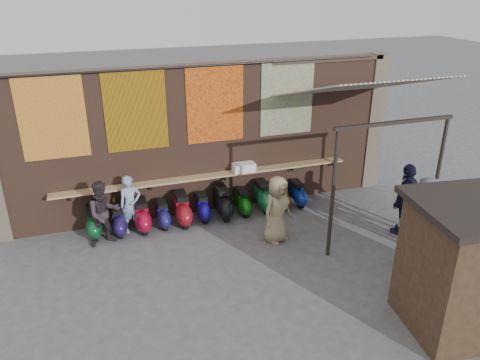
{
  "coord_description": "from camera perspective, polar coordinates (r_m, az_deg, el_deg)",
  "views": [
    {
      "loc": [
        -2.82,
        -8.8,
        6.0
      ],
      "look_at": [
        0.54,
        1.2,
        1.38
      ],
      "focal_mm": 35.0,
      "sensor_mm": 36.0,
      "label": 1
    }
  ],
  "objects": [
    {
      "name": "tapestry_orange",
      "position": [
        12.08,
        -3.05,
        9.22
      ],
      "size": [
        1.5,
        0.02,
        2.0
      ],
      "primitive_type": "cube",
      "color": "#CB5B19",
      "rests_on": "brick_wall"
    },
    {
      "name": "stall_sign",
      "position": [
        9.79,
        24.46,
        -4.41
      ],
      "size": [
        1.19,
        0.2,
        0.5
      ],
      "primitive_type": "cube",
      "rotation": [
        0.0,
        0.0,
        -0.13
      ],
      "color": "gold",
      "rests_on": "market_stall"
    },
    {
      "name": "brick_wall",
      "position": [
        12.5,
        -4.55,
        4.89
      ],
      "size": [
        10.0,
        0.4,
        4.0
      ],
      "primitive_type": "cube",
      "color": "brown",
      "rests_on": "ground"
    },
    {
      "name": "tapestry_redgold",
      "position": [
        11.7,
        -21.9,
        7.06
      ],
      "size": [
        1.5,
        0.02,
        2.0
      ],
      "primitive_type": "cube",
      "color": "maroon",
      "rests_on": "brick_wall"
    },
    {
      "name": "scooter_stool_9",
      "position": [
        13.15,
        4.94,
        -1.93
      ],
      "size": [
        0.33,
        0.73,
        0.7
      ],
      "primitive_type": null,
      "color": "#8F3A0D",
      "rests_on": "ground"
    },
    {
      "name": "eating_counter",
      "position": [
        12.48,
        -4.0,
        0.46
      ],
      "size": [
        8.0,
        0.32,
        0.05
      ],
      "primitive_type": "cube",
      "color": "#9E7A51",
      "rests_on": "brick_wall"
    },
    {
      "name": "shopper_tan",
      "position": [
        11.3,
        4.53,
        -3.59
      ],
      "size": [
        0.98,
        0.83,
        1.7
      ],
      "primitive_type": "imported",
      "rotation": [
        0.0,
        0.0,
        0.42
      ],
      "color": "#8B7B58",
      "rests_on": "ground"
    },
    {
      "name": "scooter_stool_0",
      "position": [
        12.21,
        -17.42,
        -4.96
      ],
      "size": [
        0.36,
        0.8,
        0.76
      ],
      "primitive_type": null,
      "color": "#0E4A26",
      "rests_on": "ground"
    },
    {
      "name": "awning_post_right",
      "position": [
        12.11,
        22.87,
        0.12
      ],
      "size": [
        0.09,
        0.09,
        3.1
      ],
      "primitive_type": "cylinder",
      "color": "black",
      "rests_on": "ground"
    },
    {
      "name": "diner_right",
      "position": [
        11.6,
        -16.26,
        -3.94
      ],
      "size": [
        0.92,
        0.79,
        1.63
      ],
      "primitive_type": "imported",
      "rotation": [
        0.0,
        0.0,
        0.23
      ],
      "color": "#2C2229",
      "rests_on": "ground"
    },
    {
      "name": "hang_rail",
      "position": [
        11.79,
        -4.58,
        13.69
      ],
      "size": [
        9.5,
        0.06,
        0.06
      ],
      "primitive_type": "cylinder",
      "rotation": [
        0.0,
        1.57,
        0.0
      ],
      "color": "black",
      "rests_on": "brick_wall"
    },
    {
      "name": "scooter_stool_10",
      "position": [
        13.33,
        7.01,
        -1.66
      ],
      "size": [
        0.33,
        0.73,
        0.69
      ],
      "primitive_type": null,
      "color": "navy",
      "rests_on": "ground"
    },
    {
      "name": "awning_canvas",
      "position": [
        11.84,
        14.46,
        10.95
      ],
      "size": [
        3.2,
        3.28,
        0.97
      ],
      "primitive_type": "cube",
      "rotation": [
        -0.28,
        0.0,
        0.0
      ],
      "color": "beige",
      "rests_on": "brick_wall"
    },
    {
      "name": "scooter_stool_8",
      "position": [
        12.94,
        2.82,
        -2.01
      ],
      "size": [
        0.38,
        0.86,
        0.81
      ],
      "primitive_type": null,
      "color": "#175D35",
      "rests_on": "ground"
    },
    {
      "name": "scooter_stool_4",
      "position": [
        12.29,
        -7.07,
        -3.57
      ],
      "size": [
        0.4,
        0.88,
        0.84
      ],
      "primitive_type": null,
      "color": "maroon",
      "rests_on": "ground"
    },
    {
      "name": "awning_header",
      "position": [
        10.76,
        18.44,
        6.66
      ],
      "size": [
        3.0,
        0.08,
        0.08
      ],
      "primitive_type": "cube",
      "color": "black",
      "rests_on": "awning_post_left"
    },
    {
      "name": "scooter_stool_3",
      "position": [
        12.28,
        -9.39,
        -4.17
      ],
      "size": [
        0.32,
        0.72,
        0.68
      ],
      "primitive_type": null,
      "color": "navy",
      "rests_on": "ground"
    },
    {
      "name": "shopper_grey",
      "position": [
        11.72,
        21.6,
        -3.91
      ],
      "size": [
        1.32,
        1.0,
        1.82
      ],
      "primitive_type": "imported",
      "rotation": [
        0.0,
        0.0,
        2.83
      ],
      "color": "#515256",
      "rests_on": "ground"
    },
    {
      "name": "shelf_box",
      "position": [
        12.67,
        0.48,
        1.56
      ],
      "size": [
        0.6,
        0.33,
        0.23
      ],
      "primitive_type": "cube",
      "color": "white",
      "rests_on": "eating_counter"
    },
    {
      "name": "stall_shelf",
      "position": [
        10.2,
        23.64,
        -8.73
      ],
      "size": [
        1.84,
        0.34,
        0.06
      ],
      "primitive_type": "cube",
      "rotation": [
        0.0,
        0.0,
        -0.13
      ],
      "color": "#473321",
      "rests_on": "market_stall"
    },
    {
      "name": "scooter_stool_2",
      "position": [
        12.17,
        -11.84,
        -4.3
      ],
      "size": [
        0.38,
        0.85,
        0.81
      ],
      "primitive_type": null,
      "color": "maroon",
      "rests_on": "ground"
    },
    {
      "name": "scooter_stool_1",
      "position": [
        12.16,
        -14.55,
        -4.84
      ],
      "size": [
        0.34,
        0.76,
        0.72
      ],
      "primitive_type": null,
      "color": "#22144E",
      "rests_on": "ground"
    },
    {
      "name": "market_stall",
      "position": [
        9.46,
        26.81,
        -9.67
      ],
      "size": [
        2.42,
        1.95,
        2.41
      ],
      "primitive_type": "cube",
      "rotation": [
        0.0,
        0.0,
        -0.13
      ],
      "color": "black",
      "rests_on": "ground"
    },
    {
      "name": "ground",
      "position": [
        11.02,
        -0.68,
        -9.36
      ],
      "size": [
        70.0,
        70.0,
        0.0
      ],
      "primitive_type": "plane",
      "color": "#474749",
      "rests_on": "ground"
    },
    {
      "name": "tapestry_multi",
      "position": [
        12.75,
        5.76,
        9.9
      ],
      "size": [
        1.5,
        0.02,
        2.0
      ],
      "primitive_type": "cube",
      "color": "#274790",
      "rests_on": "brick_wall"
    },
    {
      "name": "diner_left",
      "position": [
        12.03,
        -13.21,
        -2.89
      ],
      "size": [
        0.6,
        0.45,
        1.51
      ],
      "primitive_type": "imported",
      "rotation": [
        0.0,
        0.0,
        0.16
      ],
      "color": "#7E96B8",
      "rests_on": "ground"
    },
    {
      "name": "awning_post_left",
      "position": [
        10.55,
        11.23,
        -1.81
      ],
      "size": [
        0.09,
        0.09,
        3.1
      ],
      "primitive_type": "cylinder",
      "color": "black",
      "rests_on": "ground"
    },
    {
      "name": "scooter_stool_7",
      "position": [
        12.75,
        0.31,
        -2.71
      ],
      "size": [
        0.33,
        0.73,
        0.69
      ],
      "primitive_type": null,
      "color": "#0C570D",
      "rests_on": "ground"
    },
    {
      "name": "awning_ledger",
      "position": [
        13.1,
        10.87,
        14.22
      ],
      "size": [
        3.3,
        0.08,
        0.12
      ],
      "primitive_type": "cube",
      "color": "#33261C",
      "rests_on": "brick_wall"
    },
    {
      "name": "shopper_navy",
      "position": [
        12.25,
        19.57,
        -2.24
      ],
      "size": [
        1.19,
        0.87,
        1.87
      ],
      "primitive_type": "imported",
      "rotation": [
        0.0,
        0.0,
        3.57
      ],
      "color": "black",
      "rests_on": "ground"
    },
    {
      "name": "tapestry_sun",
      "position": [
        11.73,
        -12.59,
        8.24
      ],
      "size": [
        1.5,
        0.02,
        2.0
      ],
      "primitive_type": "cube",
      "color": "orange",
      "rests_on": "brick_wall"
    },
    {
      "name": "pier_right",
      "position": [
        14.58,
        15.79,
        6.81
      ],
      "size": [
        0.5,
        0.5,
        4.0
      ],
      "primitive_type": "cube",
      "color": "#4C4238",
      "rests_on": "ground"
    },
    {
      "name": "scooter_stool_5",
      "position": [
        12.49,
        -4.6,
        -3.36
      ],
      "size": [
        0.33,
        0.73,
        0.7
      ],
      "primitive_type": null,
      "color": "#130B7B",
      "rests_on": "ground"
    },
    {
      "name": "scooter_stool_6",
      "position": [
        12.56,
        -2.14,
        -2.78
      ],
      "size": [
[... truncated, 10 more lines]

